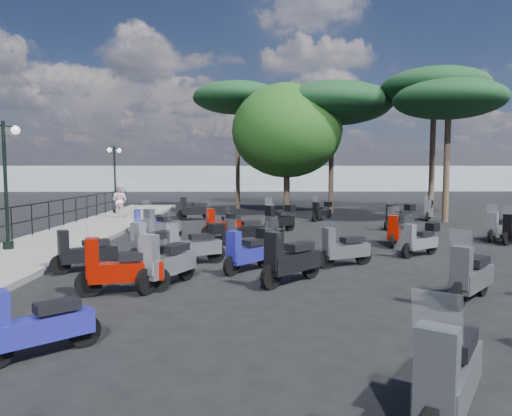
{
  "coord_description": "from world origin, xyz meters",
  "views": [
    {
      "loc": [
        -0.3,
        -12.43,
        2.38
      ],
      "look_at": [
        -0.02,
        2.16,
        1.2
      ],
      "focal_mm": 32.0,
      "sensor_mm": 36.0,
      "label": 1
    }
  ],
  "objects_px": {
    "scooter_10": "(224,225)",
    "scooter_16": "(244,230)",
    "scooter_8": "(154,245)",
    "scooter_5": "(194,210)",
    "scooter_6": "(38,326)",
    "scooter_15": "(344,249)",
    "scooter_12": "(448,378)",
    "pine_0": "(332,104)",
    "pedestrian_far": "(120,201)",
    "scooter_7": "(121,269)",
    "scooter_4": "(148,222)",
    "lamp_post_1": "(5,176)",
    "scooter_3": "(161,226)",
    "pine_1": "(434,88)",
    "scooter_13": "(290,260)",
    "scooter_23": "(322,212)",
    "scooter_22": "(400,217)",
    "scooter_1": "(166,263)",
    "broadleaf_tree": "(287,131)",
    "scooter_28": "(498,228)",
    "scooter_2": "(85,253)",
    "scooter_11": "(275,218)",
    "pine_3": "(449,100)",
    "scooter_14": "(249,251)",
    "scooter_19": "(471,277)",
    "scooter_9": "(194,245)",
    "scooter_21": "(394,230)",
    "lamp_post_2": "(115,175)",
    "pine_2": "(238,99)",
    "scooter_17": "(280,219)",
    "scooter_29": "(429,211)"
  },
  "relations": [
    {
      "from": "scooter_10",
      "to": "scooter_16",
      "type": "height_order",
      "value": "scooter_10"
    },
    {
      "from": "scooter_8",
      "to": "scooter_5",
      "type": "bearing_deg",
      "value": -53.51
    },
    {
      "from": "scooter_6",
      "to": "scooter_15",
      "type": "bearing_deg",
      "value": -83.03
    },
    {
      "from": "scooter_5",
      "to": "scooter_12",
      "type": "height_order",
      "value": "scooter_5"
    },
    {
      "from": "scooter_15",
      "to": "pine_0",
      "type": "height_order",
      "value": "pine_0"
    },
    {
      "from": "scooter_16",
      "to": "scooter_5",
      "type": "bearing_deg",
      "value": -3.86
    },
    {
      "from": "pedestrian_far",
      "to": "scooter_7",
      "type": "bearing_deg",
      "value": 120.53
    },
    {
      "from": "scooter_4",
      "to": "scooter_10",
      "type": "distance_m",
      "value": 3.43
    },
    {
      "from": "lamp_post_1",
      "to": "scooter_4",
      "type": "relative_size",
      "value": 2.72
    },
    {
      "from": "scooter_3",
      "to": "pine_1",
      "type": "xyz_separation_m",
      "value": [
        12.51,
        7.96,
        6.11
      ]
    },
    {
      "from": "scooter_13",
      "to": "scooter_23",
      "type": "height_order",
      "value": "scooter_13"
    },
    {
      "from": "scooter_22",
      "to": "pine_1",
      "type": "height_order",
      "value": "pine_1"
    },
    {
      "from": "pine_1",
      "to": "scooter_1",
      "type": "bearing_deg",
      "value": -128.2
    },
    {
      "from": "broadleaf_tree",
      "to": "scooter_28",
      "type": "bearing_deg",
      "value": -57.99
    },
    {
      "from": "broadleaf_tree",
      "to": "pine_1",
      "type": "xyz_separation_m",
      "value": [
        7.36,
        -1.94,
        2.01
      ]
    },
    {
      "from": "broadleaf_tree",
      "to": "scooter_2",
      "type": "bearing_deg",
      "value": -112.35
    },
    {
      "from": "scooter_2",
      "to": "pine_0",
      "type": "bearing_deg",
      "value": -60.56
    },
    {
      "from": "scooter_5",
      "to": "broadleaf_tree",
      "type": "relative_size",
      "value": 0.24
    },
    {
      "from": "scooter_8",
      "to": "scooter_11",
      "type": "bearing_deg",
      "value": -81.65
    },
    {
      "from": "scooter_4",
      "to": "scooter_22",
      "type": "distance_m",
      "value": 10.07
    },
    {
      "from": "scooter_5",
      "to": "scooter_23",
      "type": "relative_size",
      "value": 1.46
    },
    {
      "from": "scooter_23",
      "to": "pine_3",
      "type": "relative_size",
      "value": 0.18
    },
    {
      "from": "scooter_1",
      "to": "scooter_3",
      "type": "xyz_separation_m",
      "value": [
        -1.29,
        6.3,
        -0.01
      ]
    },
    {
      "from": "scooter_13",
      "to": "scooter_16",
      "type": "relative_size",
      "value": 0.95
    },
    {
      "from": "scooter_1",
      "to": "scooter_14",
      "type": "bearing_deg",
      "value": -112.05
    },
    {
      "from": "scooter_11",
      "to": "scooter_12",
      "type": "relative_size",
      "value": 0.96
    },
    {
      "from": "scooter_11",
      "to": "scooter_16",
      "type": "distance_m",
      "value": 4.01
    },
    {
      "from": "scooter_6",
      "to": "pine_3",
      "type": "distance_m",
      "value": 20.15
    },
    {
      "from": "scooter_1",
      "to": "scooter_19",
      "type": "bearing_deg",
      "value": -164.78
    },
    {
      "from": "scooter_19",
      "to": "pine_3",
      "type": "bearing_deg",
      "value": -67.84
    },
    {
      "from": "scooter_9",
      "to": "scooter_21",
      "type": "height_order",
      "value": "scooter_9"
    },
    {
      "from": "scooter_5",
      "to": "scooter_28",
      "type": "bearing_deg",
      "value": -142.98
    },
    {
      "from": "broadleaf_tree",
      "to": "scooter_8",
      "type": "bearing_deg",
      "value": -108.45
    },
    {
      "from": "lamp_post_2",
      "to": "scooter_22",
      "type": "distance_m",
      "value": 14.73
    },
    {
      "from": "scooter_22",
      "to": "scooter_19",
      "type": "bearing_deg",
      "value": 137.17
    },
    {
      "from": "scooter_8",
      "to": "pine_0",
      "type": "relative_size",
      "value": 0.21
    },
    {
      "from": "scooter_3",
      "to": "broadleaf_tree",
      "type": "relative_size",
      "value": 0.21
    },
    {
      "from": "pedestrian_far",
      "to": "scooter_6",
      "type": "bearing_deg",
      "value": 117.09
    },
    {
      "from": "scooter_8",
      "to": "pine_2",
      "type": "distance_m",
      "value": 18.66
    },
    {
      "from": "scooter_12",
      "to": "scooter_21",
      "type": "height_order",
      "value": "scooter_12"
    },
    {
      "from": "scooter_2",
      "to": "scooter_6",
      "type": "relative_size",
      "value": 1.2
    },
    {
      "from": "scooter_11",
      "to": "scooter_12",
      "type": "height_order",
      "value": "scooter_12"
    },
    {
      "from": "lamp_post_1",
      "to": "scooter_17",
      "type": "height_order",
      "value": "lamp_post_1"
    },
    {
      "from": "scooter_2",
      "to": "pine_1",
      "type": "height_order",
      "value": "pine_1"
    },
    {
      "from": "scooter_2",
      "to": "pine_2",
      "type": "height_order",
      "value": "pine_2"
    },
    {
      "from": "scooter_4",
      "to": "pine_3",
      "type": "height_order",
      "value": "pine_3"
    },
    {
      "from": "lamp_post_1",
      "to": "scooter_29",
      "type": "height_order",
      "value": "lamp_post_1"
    },
    {
      "from": "lamp_post_2",
      "to": "scooter_5",
      "type": "relative_size",
      "value": 2.05
    },
    {
      "from": "scooter_3",
      "to": "scooter_7",
      "type": "height_order",
      "value": "scooter_3"
    },
    {
      "from": "scooter_8",
      "to": "scooter_23",
      "type": "xyz_separation_m",
      "value": [
        5.97,
        10.02,
        -0.05
      ]
    }
  ]
}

